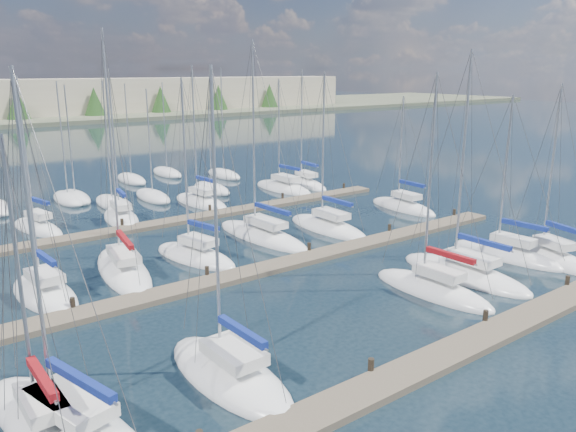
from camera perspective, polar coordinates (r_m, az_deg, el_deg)
ground at (r=75.40m, az=-21.51°, el=4.18°), size 400.00×400.00×0.00m
dock_near at (r=26.77m, az=16.01°, el=-13.31°), size 44.00×1.93×1.10m
dock_mid at (r=36.05m, az=-1.93°, el=-5.27°), size 44.00×1.93×1.10m
dock_far at (r=47.69m, az=-11.61°, el=-0.55°), size 44.00×1.93×1.10m
sailboat_e at (r=36.62m, az=17.48°, el=-5.61°), size 3.01×9.14×14.33m
sailboat_d at (r=33.57m, az=14.48°, el=-7.25°), size 2.83×8.04×13.07m
sailboat_k at (r=42.77m, az=-2.66°, el=-1.99°), size 3.39×10.37×15.24m
sailboat_o at (r=49.88m, az=-16.59°, el=-0.15°), size 3.59×7.30×13.27m
sailboat_n at (r=48.97m, az=-24.07°, el=-1.10°), size 3.55×7.21×12.74m
sailboat_r at (r=62.08m, az=1.69°, el=3.31°), size 3.16×8.16×13.13m
sailboat_b at (r=22.69m, az=-21.60°, el=-19.28°), size 5.45×10.27×13.34m
sailboat_h at (r=34.85m, az=-23.48°, el=-7.22°), size 3.27×7.35×12.22m
sailboat_a at (r=23.07m, az=-23.72°, el=-18.87°), size 2.40×7.72×11.23m
sailboat_q at (r=59.83m, az=-0.49°, el=2.86°), size 3.31×8.55×12.23m
sailboat_p at (r=54.11m, az=-8.82°, el=1.43°), size 3.17×8.13×13.55m
sailboat_c at (r=24.35m, az=-5.97°, el=-15.70°), size 3.22×8.09×13.38m
sailboat_j at (r=38.62m, az=-9.39°, el=-4.03°), size 4.14×7.85×12.70m
sailboat_l at (r=45.10m, az=4.05°, el=-1.13°), size 2.81×8.59×12.99m
sailboat_g at (r=41.65m, az=24.96°, el=-3.86°), size 4.26×7.66×12.33m
sailboat_i at (r=37.04m, az=-16.37°, el=-5.27°), size 4.26×9.98×15.55m
sailboat_f at (r=41.16m, az=21.32°, el=-3.70°), size 2.89×8.17×11.64m
sailboat_m at (r=52.62m, az=11.61°, el=0.91°), size 2.78×7.78×10.91m
distant_boats at (r=58.83m, az=-21.26°, el=1.76°), size 36.93×20.75×13.30m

